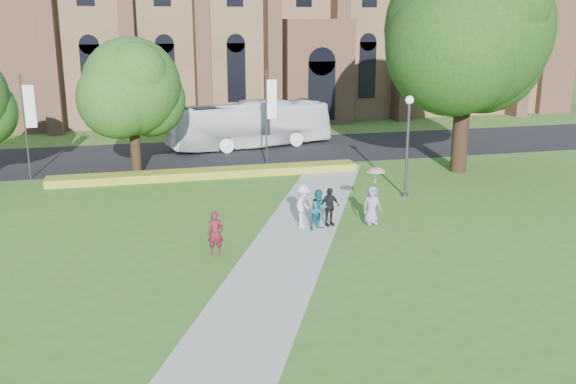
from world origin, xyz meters
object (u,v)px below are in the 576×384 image
object	(u,v)px
streetlamp	(408,134)
large_tree	(468,30)
pedestrian_0	(215,233)
tour_coach	(250,125)

from	to	relation	value
streetlamp	large_tree	size ratio (longest dim) A/B	0.40
large_tree	pedestrian_0	bearing A→B (deg)	-146.64
large_tree	tour_coach	bearing A→B (deg)	136.02
large_tree	tour_coach	size ratio (longest dim) A/B	1.12
large_tree	pedestrian_0	world-z (taller)	large_tree
streetlamp	tour_coach	world-z (taller)	streetlamp
tour_coach	pedestrian_0	bearing A→B (deg)	153.31
large_tree	tour_coach	xyz separation A→B (m)	(-10.86, 10.48, -6.70)
large_tree	pedestrian_0	distance (m)	20.89
tour_coach	pedestrian_0	size ratio (longest dim) A/B	6.91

